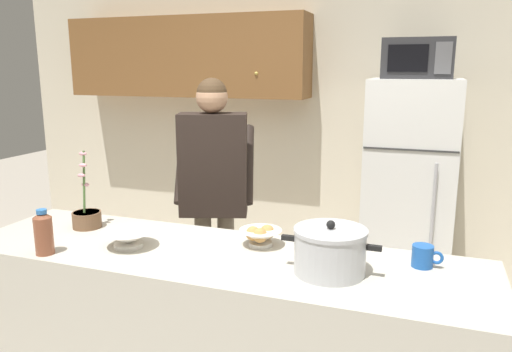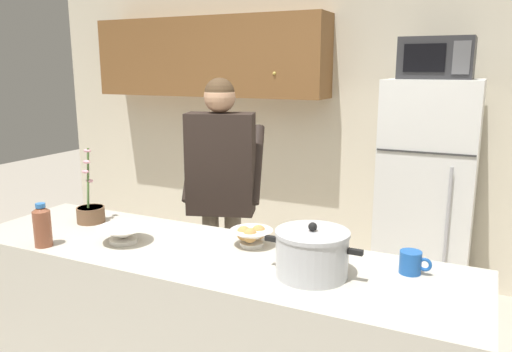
{
  "view_description": "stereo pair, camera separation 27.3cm",
  "coord_description": "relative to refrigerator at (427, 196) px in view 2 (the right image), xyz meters",
  "views": [
    {
      "loc": [
        0.9,
        -1.96,
        1.75
      ],
      "look_at": [
        0.0,
        0.55,
        1.17
      ],
      "focal_mm": 34.84,
      "sensor_mm": 36.0,
      "label": 1
    },
    {
      "loc": [
        1.15,
        -1.86,
        1.75
      ],
      "look_at": [
        0.0,
        0.55,
        1.17
      ],
      "focal_mm": 34.84,
      "sensor_mm": 36.0,
      "label": 2
    }
  ],
  "objects": [
    {
      "name": "back_wall_unit",
      "position": [
        -1.02,
        0.4,
        0.58
      ],
      "size": [
        6.0,
        0.48,
        2.6
      ],
      "color": "beige",
      "rests_on": "ground"
    },
    {
      "name": "kitchen_island",
      "position": [
        -0.76,
        -1.85,
        -0.38
      ],
      "size": [
        2.46,
        0.68,
        0.92
      ],
      "primitive_type": "cube",
      "color": "beige",
      "rests_on": "ground"
    },
    {
      "name": "refrigerator",
      "position": [
        0.0,
        0.0,
        0.0
      ],
      "size": [
        0.64,
        0.68,
        1.68
      ],
      "color": "white",
      "rests_on": "ground"
    },
    {
      "name": "microwave",
      "position": [
        0.0,
        -0.02,
        0.98
      ],
      "size": [
        0.48,
        0.37,
        0.28
      ],
      "color": "#2D2D30",
      "rests_on": "refrigerator"
    },
    {
      "name": "person_near_pot",
      "position": [
        -1.17,
        -0.97,
        0.22
      ],
      "size": [
        0.6,
        0.54,
        1.69
      ],
      "color": "#726656",
      "rests_on": "ground"
    },
    {
      "name": "cooking_pot",
      "position": [
        -0.23,
        -1.89,
        0.18
      ],
      "size": [
        0.41,
        0.3,
        0.23
      ],
      "color": "silver",
      "rests_on": "kitchen_island"
    },
    {
      "name": "coffee_mug",
      "position": [
        0.14,
        -1.69,
        0.13
      ],
      "size": [
        0.13,
        0.09,
        0.1
      ],
      "color": "#1E59B2",
      "rests_on": "kitchen_island"
    },
    {
      "name": "bread_bowl",
      "position": [
        -0.6,
        -1.69,
        0.13
      ],
      "size": [
        0.21,
        0.21,
        0.1
      ],
      "color": "white",
      "rests_on": "kitchen_island"
    },
    {
      "name": "empty_bowl",
      "position": [
        -1.19,
        -1.92,
        0.13
      ],
      "size": [
        0.25,
        0.25,
        0.08
      ],
      "color": "white",
      "rests_on": "kitchen_island"
    },
    {
      "name": "bottle_near_edge",
      "position": [
        -1.5,
        -2.12,
        0.19
      ],
      "size": [
        0.08,
        0.08,
        0.21
      ],
      "color": "brown",
      "rests_on": "kitchen_island"
    },
    {
      "name": "potted_orchid",
      "position": [
        -1.56,
        -1.73,
        0.14
      ],
      "size": [
        0.15,
        0.15,
        0.41
      ],
      "color": "brown",
      "rests_on": "kitchen_island"
    }
  ]
}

